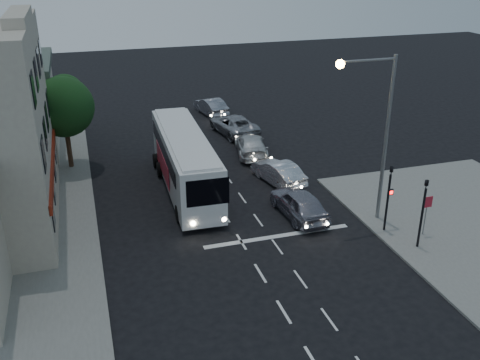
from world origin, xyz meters
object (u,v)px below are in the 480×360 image
object	(u,v)px
car_sedan_b	(251,145)
traffic_signal_main	(389,191)
regulatory_sign	(427,209)
street_tree	(63,104)
tour_bus	(185,160)
car_sedan_c	(234,124)
traffic_signal_side	(423,205)
car_suv	(299,203)
streetlight	(377,122)
car_sedan_a	(278,172)
car_extra	(211,106)

from	to	relation	value
car_sedan_b	traffic_signal_main	world-z (taller)	traffic_signal_main
regulatory_sign	street_tree	distance (m)	23.40
tour_bus	street_tree	distance (m)	9.29
tour_bus	street_tree	size ratio (longest dim) A/B	1.92
tour_bus	regulatory_sign	world-z (taller)	tour_bus
car_sedan_c	traffic_signal_side	world-z (taller)	traffic_signal_side
traffic_signal_main	street_tree	bearing A→B (deg)	137.97
car_suv	street_tree	xyz separation A→B (m)	(-12.15, 11.22, 3.70)
regulatory_sign	streetlight	bearing A→B (deg)	128.75
tour_bus	traffic_signal_main	size ratio (longest dim) A/B	2.90
tour_bus	regulatory_sign	bearing A→B (deg)	-39.77
car_suv	regulatory_sign	world-z (taller)	regulatory_sign
traffic_signal_main	streetlight	xyz separation A→B (m)	(-0.26, 1.42, 3.31)
regulatory_sign	street_tree	bearing A→B (deg)	138.92
car_suv	traffic_signal_main	distance (m)	5.01
car_sedan_a	street_tree	distance (m)	14.76
tour_bus	streetlight	distance (m)	11.83
traffic_signal_main	traffic_signal_side	xyz separation A→B (m)	(0.70, -1.98, 0.00)
car_suv	car_sedan_a	world-z (taller)	car_suv
street_tree	car_sedan_b	bearing A→B (deg)	-5.49
car_suv	regulatory_sign	bearing A→B (deg)	139.27
car_sedan_c	regulatory_sign	distance (m)	19.60
tour_bus	car_sedan_a	world-z (taller)	tour_bus
car_suv	car_sedan_c	world-z (taller)	car_suv
car_suv	street_tree	distance (m)	16.95
street_tree	car_extra	bearing A→B (deg)	37.40
car_sedan_a	streetlight	bearing A→B (deg)	102.73
car_sedan_a	regulatory_sign	size ratio (longest dim) A/B	2.03
regulatory_sign	street_tree	world-z (taller)	street_tree
streetlight	street_tree	world-z (taller)	streetlight
car_sedan_a	traffic_signal_main	xyz separation A→B (m)	(3.13, -7.68, 1.68)
car_extra	streetlight	world-z (taller)	streetlight
car_extra	regulatory_sign	size ratio (longest dim) A/B	2.07
car_sedan_b	car_extra	bearing A→B (deg)	-77.39
car_sedan_c	car_extra	size ratio (longest dim) A/B	1.19
traffic_signal_side	regulatory_sign	xyz separation A→B (m)	(1.00, 0.96, -0.82)
car_sedan_b	car_suv	bearing A→B (deg)	98.42
tour_bus	car_extra	bearing A→B (deg)	72.03
car_sedan_b	traffic_signal_main	bearing A→B (deg)	114.81
tour_bus	car_suv	bearing A→B (deg)	-43.83
car_sedan_b	regulatory_sign	xyz separation A→B (m)	(4.91, -14.05, 0.87)
car_sedan_c	car_extra	xyz separation A→B (m)	(-0.44, 5.67, -0.01)
car_sedan_a	street_tree	world-z (taller)	street_tree
street_tree	car_sedan_a	bearing A→B (deg)	-27.37
car_sedan_a	traffic_signal_main	world-z (taller)	traffic_signal_main
car_sedan_c	car_sedan_a	bearing A→B (deg)	80.30
car_suv	car_extra	distance (m)	20.62
streetlight	street_tree	distance (m)	20.19
car_sedan_b	car_sedan_a	bearing A→B (deg)	101.83
traffic_signal_side	regulatory_sign	distance (m)	1.61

